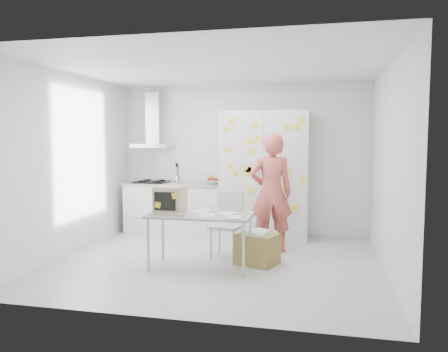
% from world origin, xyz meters
% --- Properties ---
extents(floor, '(4.50, 4.00, 0.02)m').
position_xyz_m(floor, '(0.00, 0.00, -0.01)').
color(floor, silver).
rests_on(floor, ground).
extents(walls, '(4.52, 4.01, 2.70)m').
position_xyz_m(walls, '(0.00, 0.72, 1.35)').
color(walls, white).
rests_on(walls, ground).
extents(ceiling, '(4.50, 4.00, 0.02)m').
position_xyz_m(ceiling, '(0.00, 0.00, 2.70)').
color(ceiling, white).
rests_on(ceiling, walls).
extents(counter_run, '(1.84, 0.63, 1.28)m').
position_xyz_m(counter_run, '(-1.20, 1.70, 0.47)').
color(counter_run, white).
rests_on(counter_run, ground).
extents(range_hood, '(0.70, 0.48, 1.01)m').
position_xyz_m(range_hood, '(-1.65, 1.84, 1.96)').
color(range_hood, silver).
rests_on(range_hood, walls).
extents(tall_cabinet, '(1.50, 0.68, 2.20)m').
position_xyz_m(tall_cabinet, '(0.45, 1.67, 1.10)').
color(tall_cabinet, silver).
rests_on(tall_cabinet, ground).
extents(person, '(0.76, 0.60, 1.82)m').
position_xyz_m(person, '(0.67, 0.75, 0.91)').
color(person, '#CB574F').
rests_on(person, ground).
extents(desk, '(1.38, 0.71, 1.09)m').
position_xyz_m(desk, '(-0.42, -0.33, 0.83)').
color(desk, gray).
rests_on(desk, ground).
extents(chair, '(0.48, 0.48, 0.94)m').
position_xyz_m(chair, '(0.08, 0.35, 0.53)').
color(chair, '#B9BAB7').
rests_on(chair, ground).
extents(cardboard_box, '(0.64, 0.58, 0.46)m').
position_xyz_m(cardboard_box, '(0.56, 0.02, 0.22)').
color(cardboard_box, olive).
rests_on(cardboard_box, ground).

